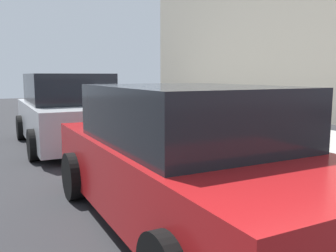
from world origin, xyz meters
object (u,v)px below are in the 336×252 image
fire_hydrant (162,117)px  parked_car_red_0 (187,160)px  parked_car_silver_1 (68,112)px  suitcase_maroon_6 (180,126)px  suitcase_black_4 (201,129)px  suitcase_red_5 (192,125)px  suitcase_navy_0 (278,143)px  bollard_post (146,113)px  suitcase_teal_3 (222,129)px  suitcase_olive_2 (234,139)px  suitcase_silver_1 (253,137)px

fire_hydrant → parked_car_red_0: (-5.33, 2.57, 0.20)m
parked_car_silver_1 → suitcase_maroon_6: bearing=-108.1°
suitcase_black_4 → suitcase_maroon_6: bearing=-5.0°
suitcase_red_5 → parked_car_silver_1: 2.98m
suitcase_navy_0 → bollard_post: (4.92, 0.14, 0.07)m
suitcase_teal_3 → suitcase_maroon_6: suitcase_teal_3 is taller
suitcase_maroon_6 → parked_car_silver_1: parked_car_silver_1 is taller
suitcase_teal_3 → suitcase_red_5: suitcase_red_5 is taller
bollard_post → parked_car_silver_1: size_ratio=0.20×
suitcase_navy_0 → suitcase_red_5: (2.81, -0.05, -0.03)m
suitcase_olive_2 → suitcase_black_4: size_ratio=1.07×
suitcase_black_4 → parked_car_red_0: parked_car_red_0 is taller
suitcase_teal_3 → suitcase_black_4: bearing=12.3°
parked_car_red_0 → suitcase_olive_2: bearing=-48.7°
suitcase_navy_0 → suitcase_silver_1: size_ratio=0.96×
suitcase_navy_0 → suitcase_olive_2: (1.10, 0.07, -0.11)m
suitcase_olive_2 → suitcase_black_4: (1.16, 0.01, 0.07)m
suitcase_navy_0 → suitcase_black_4: bearing=1.9°
suitcase_teal_3 → bollard_post: 3.26m
suitcase_navy_0 → suitcase_black_4: size_ratio=1.10×
suitcase_red_5 → fire_hydrant: size_ratio=1.22×
suitcase_silver_1 → suitcase_black_4: (1.72, 0.00, -0.05)m
parked_car_silver_1 → suitcase_navy_0: bearing=-148.5°
suitcase_silver_1 → parked_car_red_0: (-1.63, 2.50, 0.21)m
suitcase_black_4 → bollard_post: bearing=1.5°
bollard_post → suitcase_olive_2: bearing=-178.8°
suitcase_olive_2 → suitcase_red_5: (1.70, -0.12, 0.08)m
suitcase_silver_1 → parked_car_silver_1: 4.43m
suitcase_teal_3 → parked_car_red_0: size_ratio=0.18×
suitcase_navy_0 → bollard_post: bearing=1.7°
suitcase_maroon_6 → bollard_post: size_ratio=0.66×
suitcase_navy_0 → suitcase_teal_3: bearing=-2.0°
parked_car_silver_1 → suitcase_silver_1: bearing=-145.6°
parked_car_red_0 → suitcase_silver_1: bearing=-56.9°
suitcase_olive_2 → suitcase_black_4: 1.16m
suitcase_red_5 → suitcase_olive_2: bearing=175.9°
suitcase_red_5 → suitcase_maroon_6: 0.54m
suitcase_teal_3 → suitcase_black_4: suitcase_teal_3 is taller
suitcase_teal_3 → parked_car_silver_1: parked_car_silver_1 is taller
suitcase_teal_3 → bollard_post: (3.25, 0.20, 0.05)m
suitcase_navy_0 → suitcase_black_4: 2.26m
parked_car_red_0 → fire_hydrant: bearing=-25.8°
suitcase_black_4 → suitcase_maroon_6: (1.08, -0.09, -0.07)m
parked_car_red_0 → parked_car_silver_1: (5.28, 0.00, 0.06)m
suitcase_maroon_6 → fire_hydrant: (0.89, 0.02, 0.13)m
fire_hydrant → parked_car_silver_1: (-0.05, 2.57, 0.26)m
suitcase_olive_2 → fire_hydrant: (3.13, -0.07, 0.13)m
bollard_post → fire_hydrant: bearing=-167.6°
suitcase_red_5 → parked_car_silver_1: (1.38, 2.62, 0.31)m
suitcase_red_5 → suitcase_navy_0: bearing=178.9°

